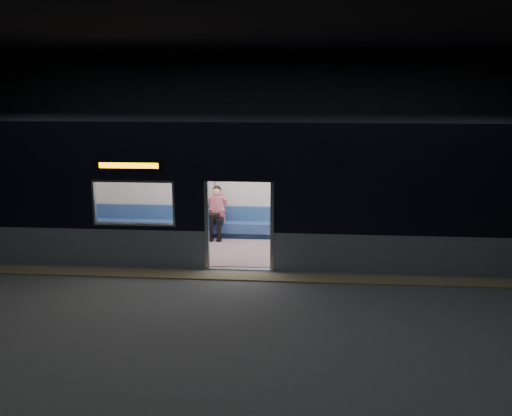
# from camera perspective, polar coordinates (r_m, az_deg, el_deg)

# --- Properties ---
(station_floor) EXTENTS (24.00, 14.00, 0.01)m
(station_floor) POSITION_cam_1_polar(r_m,az_deg,el_deg) (11.53, -2.32, -8.24)
(station_floor) COLOR #47494C
(station_floor) RESTS_ON ground
(station_envelope) EXTENTS (24.00, 14.00, 5.00)m
(station_envelope) POSITION_cam_1_polar(r_m,az_deg,el_deg) (10.75, -2.50, 10.30)
(station_envelope) COLOR black
(station_envelope) RESTS_ON station_floor
(tactile_strip) EXTENTS (22.80, 0.50, 0.03)m
(tactile_strip) POSITION_cam_1_polar(r_m,az_deg,el_deg) (12.03, -2.00, -7.20)
(tactile_strip) COLOR #8C7F59
(tactile_strip) RESTS_ON station_floor
(metro_car) EXTENTS (18.00, 3.04, 3.35)m
(metro_car) POSITION_cam_1_polar(r_m,az_deg,el_deg) (13.47, -1.10, 3.08)
(metro_car) COLOR gray
(metro_car) RESTS_ON station_floor
(passenger) EXTENTS (0.43, 0.73, 1.42)m
(passenger) POSITION_cam_1_polar(r_m,az_deg,el_deg) (14.77, -4.15, -0.13)
(passenger) COLOR black
(passenger) RESTS_ON metro_car
(handbag) EXTENTS (0.33, 0.30, 0.13)m
(handbag) POSITION_cam_1_polar(r_m,az_deg,el_deg) (14.58, -4.41, -0.86)
(handbag) COLOR black
(handbag) RESTS_ON passenger
(transit_map) EXTENTS (1.06, 0.03, 0.69)m
(transit_map) POSITION_cam_1_polar(r_m,az_deg,el_deg) (15.21, 18.54, 2.21)
(transit_map) COLOR white
(transit_map) RESTS_ON metro_car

